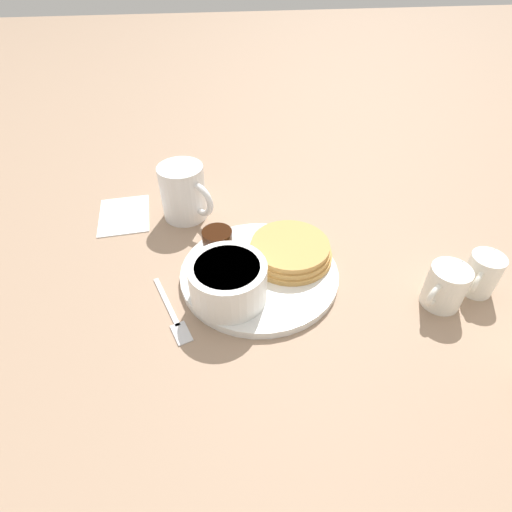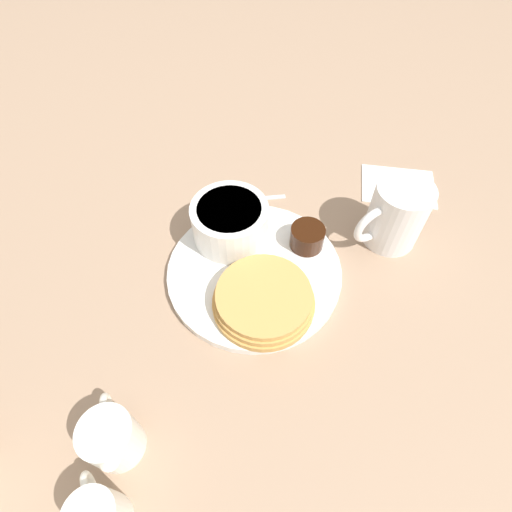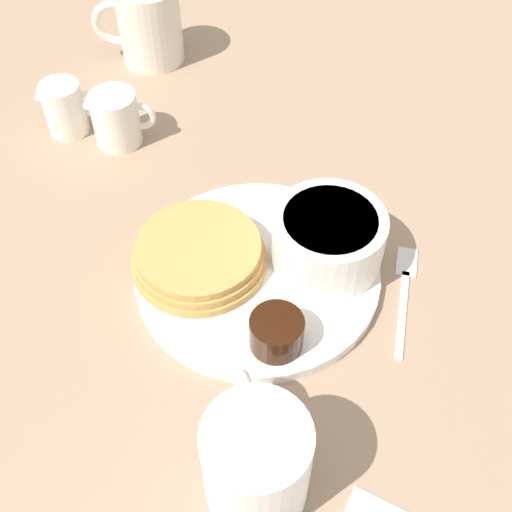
% 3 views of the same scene
% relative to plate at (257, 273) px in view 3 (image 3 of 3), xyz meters
% --- Properties ---
extents(ground_plane, '(4.00, 4.00, 0.00)m').
position_rel_plate_xyz_m(ground_plane, '(0.00, 0.00, -0.01)').
color(ground_plane, '#9E7F66').
extents(plate, '(0.23, 0.23, 0.01)m').
position_rel_plate_xyz_m(plate, '(0.00, 0.00, 0.00)').
color(plate, white).
rests_on(plate, ground_plane).
extents(pancake_stack, '(0.13, 0.13, 0.03)m').
position_rel_plate_xyz_m(pancake_stack, '(0.02, -0.05, 0.02)').
color(pancake_stack, tan).
rests_on(pancake_stack, plate).
extents(bowl, '(0.11, 0.11, 0.06)m').
position_rel_plate_xyz_m(bowl, '(-0.05, 0.05, 0.04)').
color(bowl, white).
rests_on(bowl, plate).
extents(syrup_cup, '(0.05, 0.05, 0.03)m').
position_rel_plate_xyz_m(syrup_cup, '(0.06, 0.06, 0.02)').
color(syrup_cup, black).
rests_on(syrup_cup, plate).
extents(butter_ramekin, '(0.04, 0.04, 0.04)m').
position_rel_plate_xyz_m(butter_ramekin, '(-0.05, 0.07, 0.02)').
color(butter_ramekin, white).
rests_on(butter_ramekin, plate).
extents(coffee_mug, '(0.09, 0.09, 0.10)m').
position_rel_plate_xyz_m(coffee_mug, '(0.17, 0.11, 0.04)').
color(coffee_mug, white).
rests_on(coffee_mug, ground_plane).
extents(creamer_pitcher_near, '(0.05, 0.07, 0.06)m').
position_rel_plate_xyz_m(creamer_pitcher_near, '(-0.08, -0.24, 0.03)').
color(creamer_pitcher_near, white).
rests_on(creamer_pitcher_near, ground_plane).
extents(creamer_pitcher_far, '(0.05, 0.06, 0.06)m').
position_rel_plate_xyz_m(creamer_pitcher_far, '(-0.07, -0.30, 0.03)').
color(creamer_pitcher_far, white).
rests_on(creamer_pitcher_far, ground_plane).
extents(fork, '(0.13, 0.06, 0.00)m').
position_rel_plate_xyz_m(fork, '(-0.06, 0.12, -0.00)').
color(fork, silver).
rests_on(fork, ground_plane).
extents(second_mug, '(0.08, 0.10, 0.10)m').
position_rel_plate_xyz_m(second_mug, '(-0.24, -0.32, 0.04)').
color(second_mug, silver).
rests_on(second_mug, ground_plane).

